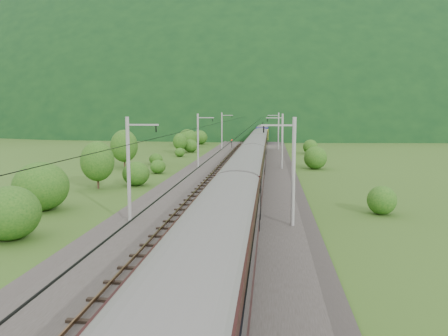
# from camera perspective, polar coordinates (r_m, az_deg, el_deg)

# --- Properties ---
(ground) EXTENTS (600.00, 600.00, 0.00)m
(ground) POSITION_cam_1_polar(r_m,az_deg,el_deg) (33.35, -1.90, -7.71)
(ground) COLOR #305119
(ground) RESTS_ON ground
(railbed) EXTENTS (14.00, 220.00, 0.30)m
(railbed) POSITION_cam_1_polar(r_m,az_deg,el_deg) (42.98, -0.04, -4.03)
(railbed) COLOR #38332D
(railbed) RESTS_ON ground
(track_left) EXTENTS (2.40, 220.00, 0.27)m
(track_left) POSITION_cam_1_polar(r_m,az_deg,el_deg) (43.25, -3.21, -3.67)
(track_left) COLOR brown
(track_left) RESTS_ON railbed
(track_right) EXTENTS (2.40, 220.00, 0.27)m
(track_right) POSITION_cam_1_polar(r_m,az_deg,el_deg) (42.75, 3.16, -3.80)
(track_right) COLOR brown
(track_right) RESTS_ON railbed
(catenary_left) EXTENTS (2.54, 192.28, 8.00)m
(catenary_left) POSITION_cam_1_polar(r_m,az_deg,el_deg) (64.88, -3.35, 3.75)
(catenary_left) COLOR gray
(catenary_left) RESTS_ON railbed
(catenary_right) EXTENTS (2.54, 192.28, 8.00)m
(catenary_right) POSITION_cam_1_polar(r_m,az_deg,el_deg) (64.03, 7.54, 3.65)
(catenary_right) COLOR gray
(catenary_right) RESTS_ON railbed
(overhead_wires) EXTENTS (4.83, 198.00, 0.03)m
(overhead_wires) POSITION_cam_1_polar(r_m,az_deg,el_deg) (42.14, -0.05, 5.27)
(overhead_wires) COLOR black
(overhead_wires) RESTS_ON ground
(mountain_main) EXTENTS (504.00, 360.00, 244.00)m
(mountain_main) POSITION_cam_1_polar(r_m,az_deg,el_deg) (292.03, 5.23, 5.78)
(mountain_main) COLOR black
(mountain_main) RESTS_ON ground
(mountain_ridge) EXTENTS (336.00, 280.00, 132.00)m
(mountain_ridge) POSITION_cam_1_polar(r_m,az_deg,el_deg) (354.56, -14.55, 5.88)
(mountain_ridge) COLOR black
(mountain_ridge) RESTS_ON ground
(train) EXTENTS (3.07, 145.54, 5.34)m
(train) POSITION_cam_1_polar(r_m,az_deg,el_deg) (50.77, 3.69, 1.70)
(train) COLOR black
(train) RESTS_ON ground
(hazard_post_near) EXTENTS (0.14, 0.14, 1.34)m
(hazard_post_near) POSITION_cam_1_polar(r_m,az_deg,el_deg) (56.16, 1.37, -0.45)
(hazard_post_near) COLOR red
(hazard_post_near) RESTS_ON railbed
(hazard_post_far) EXTENTS (0.15, 0.15, 1.39)m
(hazard_post_far) POSITION_cam_1_polar(r_m,az_deg,el_deg) (79.72, 3.34, 1.93)
(hazard_post_far) COLOR red
(hazard_post_far) RESTS_ON railbed
(signal) EXTENTS (0.21, 0.21, 1.87)m
(signal) POSITION_cam_1_polar(r_m,az_deg,el_deg) (99.71, 1.02, 3.29)
(signal) COLOR black
(signal) RESTS_ON railbed
(vegetation_left) EXTENTS (14.00, 147.00, 6.65)m
(vegetation_left) POSITION_cam_1_polar(r_m,az_deg,el_deg) (51.19, -15.40, 0.25)
(vegetation_left) COLOR #164913
(vegetation_left) RESTS_ON ground
(vegetation_right) EXTENTS (5.64, 97.90, 3.10)m
(vegetation_right) POSITION_cam_1_polar(r_m,az_deg,el_deg) (60.77, 13.35, 0.30)
(vegetation_right) COLOR #164913
(vegetation_right) RESTS_ON ground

